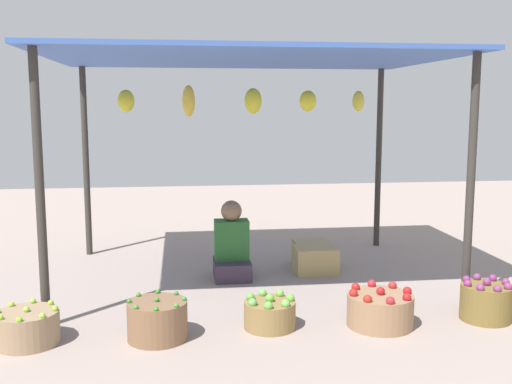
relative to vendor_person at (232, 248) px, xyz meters
The scene contains 10 objects.
ground_plane 0.34m from the vendor_person, ahead, with size 14.00×14.00×0.00m, color gray.
market_stall_structure 1.76m from the vendor_person, ahead, with size 3.76×2.62×2.19m.
vendor_person is the anchor object (origin of this frame).
basket_limes 2.22m from the vendor_person, 137.09° to the right, with size 0.45×0.45×0.28m.
basket_green_chilies 1.69m from the vendor_person, 114.15° to the right, with size 0.44×0.44×0.32m.
basket_green_apples 1.44m from the vendor_person, 83.20° to the right, with size 0.40×0.40×0.27m.
basket_red_apples 1.82m from the vendor_person, 55.29° to the right, with size 0.52×0.52×0.31m.
basket_purple_onions 2.42m from the vendor_person, 37.38° to the right, with size 0.40×0.40×0.34m.
wooden_crate_near_vendor 0.98m from the vendor_person, 21.89° to the left, with size 0.38×0.33×0.26m, color tan.
wooden_crate_stacked_rear 0.89m from the vendor_person, ahead, with size 0.43×0.34×0.27m, color tan.
Camera 1 is at (-0.68, -5.81, 1.71)m, focal length 41.89 mm.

